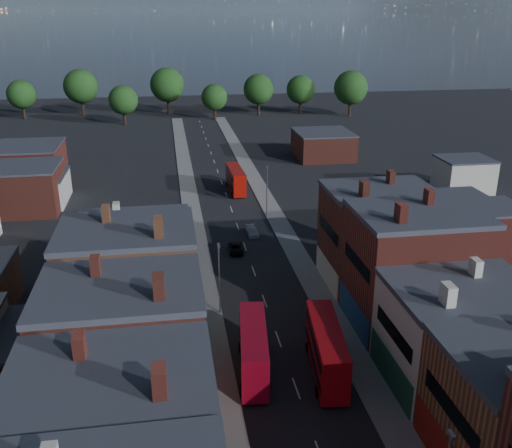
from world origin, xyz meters
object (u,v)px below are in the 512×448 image
object	(u,v)px
bus_0	(254,349)
car_2	(236,248)
bus_2	(236,179)
bus_1	(326,349)
car_3	(252,232)

from	to	relation	value
bus_0	car_2	size ratio (longest dim) A/B	2.56
car_2	bus_2	bearing A→B (deg)	85.46
car_2	bus_0	bearing A→B (deg)	-91.23
bus_2	bus_0	bearing A→B (deg)	-97.22
bus_1	car_3	world-z (taller)	bus_1
bus_2	car_2	xyz separation A→B (m)	(-3.41, -27.52, -1.74)
bus_1	bus_2	xyz separation A→B (m)	(-1.16, 55.86, -0.16)
bus_1	bus_2	size ratio (longest dim) A/B	1.08
bus_2	car_3	size ratio (longest dim) A/B	2.61
bus_0	bus_1	bearing A→B (deg)	-3.47
bus_1	bus_0	bearing A→B (deg)	176.40
bus_1	bus_2	distance (m)	55.87
bus_1	car_2	distance (m)	28.77
bus_2	car_3	distance (m)	21.73
bus_1	car_2	bearing A→B (deg)	105.80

